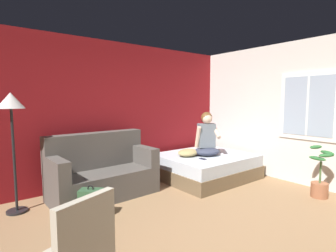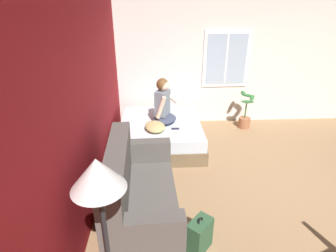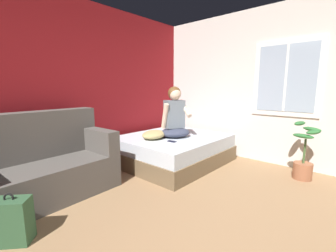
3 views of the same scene
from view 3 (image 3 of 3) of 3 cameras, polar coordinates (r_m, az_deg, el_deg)
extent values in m
cube|color=maroon|center=(3.74, -30.95, 8.59)|extent=(10.94, 0.16, 2.70)
cube|color=silver|center=(4.24, 33.26, 8.36)|extent=(0.16, 7.06, 2.70)
cube|color=white|center=(4.23, 27.81, 10.65)|extent=(0.02, 1.04, 1.24)
cube|color=#9EB2C6|center=(4.22, 27.76, 10.66)|extent=(0.01, 0.88, 1.08)
cube|color=white|center=(4.22, 27.76, 10.66)|extent=(0.01, 0.04, 1.08)
cube|color=brown|center=(4.11, 1.22, -7.33)|extent=(1.81, 1.60, 0.26)
cube|color=silver|center=(4.05, 1.23, -4.08)|extent=(1.76, 1.55, 0.22)
cube|color=#514C47|center=(3.15, -29.10, -12.28)|extent=(1.73, 0.87, 0.44)
cube|color=#514C47|center=(3.28, -31.79, -2.19)|extent=(1.71, 0.31, 0.60)
cube|color=#514C47|center=(3.37, -17.57, -3.35)|extent=(0.21, 0.81, 0.32)
ellipsoid|color=#383D51|center=(3.93, 1.84, -1.65)|extent=(0.65, 0.61, 0.16)
cube|color=slate|center=(3.92, 1.60, 3.05)|extent=(0.38, 0.32, 0.48)
cylinder|color=beige|center=(3.79, -0.79, 2.53)|extent=(0.16, 0.23, 0.44)
cylinder|color=beige|center=(3.92, 4.37, 4.49)|extent=(0.22, 0.37, 0.29)
sphere|color=beige|center=(3.88, 1.76, 8.09)|extent=(0.21, 0.21, 0.21)
ellipsoid|color=brown|center=(3.89, 1.63, 8.32)|extent=(0.30, 0.29, 0.23)
cube|color=#2D5133|center=(2.49, -34.91, -19.23)|extent=(0.34, 0.33, 0.40)
cube|color=#2D5133|center=(2.62, -33.45, -19.86)|extent=(0.21, 0.20, 0.18)
torus|color=black|center=(2.40, -35.42, -14.68)|extent=(0.07, 0.07, 0.09)
ellipsoid|color=tan|center=(3.82, -3.60, -2.17)|extent=(0.55, 0.47, 0.14)
cube|color=black|center=(3.60, 0.98, -3.93)|extent=(0.07, 0.15, 0.01)
cylinder|color=#995B3D|center=(3.93, 30.97, -9.74)|extent=(0.26, 0.26, 0.24)
cylinder|color=#426033|center=(3.84, 31.36, -5.50)|extent=(0.03, 0.03, 0.36)
ellipsoid|color=#2D6B33|center=(3.70, 31.10, -2.20)|extent=(0.15, 0.29, 0.06)
ellipsoid|color=#2D6B33|center=(3.86, 32.75, -0.70)|extent=(0.22, 0.29, 0.06)
ellipsoid|color=#2D6B33|center=(3.81, 30.47, 0.60)|extent=(0.29, 0.15, 0.06)
ellipsoid|color=#2D6B33|center=(3.73, 33.00, -1.35)|extent=(0.30, 0.21, 0.06)
camera|label=1|loc=(1.46, 168.32, 1.06)|focal=28.00mm
camera|label=2|loc=(3.38, -85.28, 22.02)|focal=28.00mm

